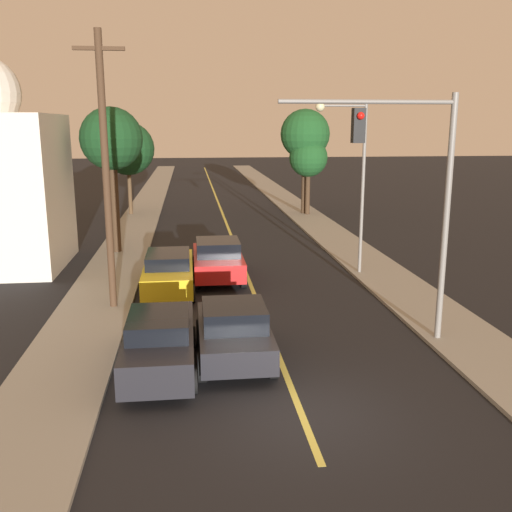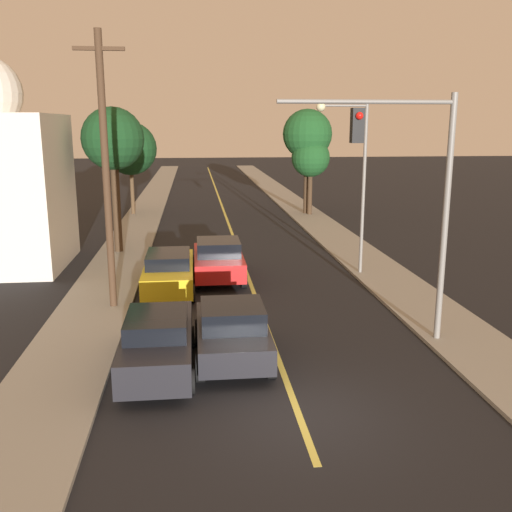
# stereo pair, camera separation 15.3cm
# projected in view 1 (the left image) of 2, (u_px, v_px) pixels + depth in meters

# --- Properties ---
(ground_plane) EXTENTS (200.00, 200.00, 0.00)m
(ground_plane) POSITION_uv_depth(u_px,v_px,m) (301.00, 414.00, 12.45)
(ground_plane) COLOR black
(road_surface) EXTENTS (8.77, 80.00, 0.01)m
(road_surface) POSITION_uv_depth(u_px,v_px,m) (218.00, 201.00, 47.29)
(road_surface) COLOR black
(road_surface) RESTS_ON ground
(sidewalk_left) EXTENTS (2.50, 80.00, 0.12)m
(sidewalk_left) POSITION_uv_depth(u_px,v_px,m) (149.00, 201.00, 46.64)
(sidewalk_left) COLOR gray
(sidewalk_left) RESTS_ON ground
(sidewalk_right) EXTENTS (2.50, 80.00, 0.12)m
(sidewalk_right) POSITION_uv_depth(u_px,v_px,m) (284.00, 199.00, 47.92)
(sidewalk_right) COLOR gray
(sidewalk_right) RESTS_ON ground
(car_near_lane_front) EXTENTS (1.98, 3.97, 1.60)m
(car_near_lane_front) POSITION_uv_depth(u_px,v_px,m) (234.00, 331.00, 15.11)
(car_near_lane_front) COLOR black
(car_near_lane_front) RESTS_ON ground
(car_near_lane_second) EXTENTS (2.06, 4.36, 1.67)m
(car_near_lane_second) POSITION_uv_depth(u_px,v_px,m) (218.00, 259.00, 23.09)
(car_near_lane_second) COLOR red
(car_near_lane_second) RESTS_ON ground
(car_outer_lane_front) EXTENTS (1.84, 4.59, 1.55)m
(car_outer_lane_front) POSITION_uv_depth(u_px,v_px,m) (160.00, 341.00, 14.49)
(car_outer_lane_front) COLOR black
(car_outer_lane_front) RESTS_ON ground
(car_outer_lane_second) EXTENTS (1.92, 4.90, 1.55)m
(car_outer_lane_second) POSITION_uv_depth(u_px,v_px,m) (169.00, 271.00, 21.42)
(car_outer_lane_second) COLOR gold
(car_outer_lane_second) RESTS_ON ground
(traffic_signal_mast) EXTENTS (4.85, 0.42, 6.89)m
(traffic_signal_mast) POSITION_uv_depth(u_px,v_px,m) (413.00, 178.00, 15.48)
(traffic_signal_mast) COLOR slate
(traffic_signal_mast) RESTS_ON ground
(streetlamp_right) EXTENTS (2.11, 0.36, 6.93)m
(streetlamp_right) POSITION_uv_depth(u_px,v_px,m) (351.00, 164.00, 22.97)
(streetlamp_right) COLOR slate
(streetlamp_right) RESTS_ON ground
(utility_pole_left) EXTENTS (1.60, 0.24, 8.96)m
(utility_pole_left) POSITION_uv_depth(u_px,v_px,m) (106.00, 169.00, 18.47)
(utility_pole_left) COLOR #422D1E
(utility_pole_left) RESTS_ON ground
(tree_left_near) EXTENTS (2.94, 2.94, 6.89)m
(tree_left_near) POSITION_uv_depth(u_px,v_px,m) (111.00, 140.00, 26.74)
(tree_left_near) COLOR #3D2B1C
(tree_left_near) RESTS_ON ground
(tree_left_far) EXTENTS (3.59, 3.59, 6.27)m
(tree_left_far) POSITION_uv_depth(u_px,v_px,m) (128.00, 149.00, 38.67)
(tree_left_far) COLOR #4C3823
(tree_left_far) RESTS_ON ground
(tree_right_near) EXTENTS (3.37, 3.37, 7.12)m
(tree_right_near) POSITION_uv_depth(u_px,v_px,m) (305.00, 135.00, 38.81)
(tree_right_near) COLOR #3D2B1C
(tree_right_near) RESTS_ON ground
(tree_right_far) EXTENTS (2.61, 2.61, 5.18)m
(tree_right_far) POSITION_uv_depth(u_px,v_px,m) (308.00, 158.00, 38.70)
(tree_right_far) COLOR #3D2B1C
(tree_right_far) RESTS_ON ground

